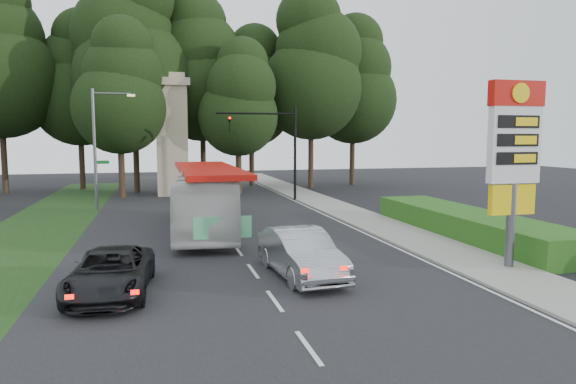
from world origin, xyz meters
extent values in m
plane|color=black|center=(0.00, 0.00, 0.00)|extent=(120.00, 120.00, 0.00)
cube|color=black|center=(0.00, 12.00, 0.01)|extent=(14.00, 80.00, 0.02)
cube|color=gray|center=(8.50, 12.00, 0.06)|extent=(3.00, 80.00, 0.12)
cube|color=#193814|center=(-9.50, 18.00, 0.01)|extent=(5.00, 50.00, 0.02)
cube|color=#255416|center=(11.50, 8.00, 0.60)|extent=(3.00, 14.00, 1.20)
cylinder|color=#59595E|center=(9.20, 2.00, 1.60)|extent=(0.32, 0.32, 3.20)
cube|color=yellow|center=(9.20, 2.00, 2.60)|extent=(1.80, 0.25, 1.10)
cube|color=silver|center=(9.20, 2.00, 4.60)|extent=(2.00, 0.35, 2.80)
cube|color=#BB100A|center=(9.20, 2.00, 6.40)|extent=(2.10, 0.40, 0.90)
cylinder|color=yellow|center=(9.20, 1.78, 6.40)|extent=(0.70, 0.05, 0.70)
cube|color=black|center=(9.20, 1.81, 5.40)|extent=(1.70, 0.04, 0.45)
cube|color=black|center=(9.20, 1.81, 4.75)|extent=(1.70, 0.04, 0.45)
cube|color=black|center=(9.20, 1.81, 4.10)|extent=(1.70, 0.04, 0.45)
cylinder|color=black|center=(7.00, 24.00, 3.60)|extent=(0.20, 0.20, 7.20)
cylinder|color=black|center=(4.00, 24.00, 6.60)|extent=(6.00, 0.14, 0.14)
imported|color=black|center=(2.00, 24.00, 6.35)|extent=(0.18, 0.22, 1.10)
sphere|color=#FF0C05|center=(2.00, 23.85, 6.25)|extent=(0.18, 0.18, 0.18)
cylinder|color=#59595E|center=(-7.20, 22.00, 4.00)|extent=(0.20, 0.20, 8.00)
cylinder|color=#59595E|center=(-6.00, 22.00, 7.70)|extent=(2.40, 0.12, 0.12)
cube|color=#FFE599|center=(-4.80, 22.00, 7.60)|extent=(0.50, 0.22, 0.14)
cube|color=#0C591E|center=(-6.75, 22.00, 3.20)|extent=(0.85, 0.04, 0.22)
cube|color=#0C591E|center=(-7.20, 22.45, 2.90)|extent=(0.04, 0.85, 0.22)
cube|color=tan|center=(-2.00, 30.00, 4.50)|extent=(2.50, 2.50, 9.00)
cube|color=tan|center=(-2.00, 30.00, 9.30)|extent=(3.00, 3.00, 0.60)
cube|color=tan|center=(-2.00, 30.00, 9.80)|extent=(2.20, 2.20, 0.50)
cylinder|color=#2D2116|center=(-16.00, 35.00, 3.15)|extent=(0.50, 0.50, 6.30)
sphere|color=black|center=(-16.00, 35.00, 9.62)|extent=(9.80, 9.80, 9.80)
cylinder|color=#2D2116|center=(-10.00, 37.00, 2.70)|extent=(0.50, 0.50, 5.40)
sphere|color=black|center=(-10.00, 37.00, 8.25)|extent=(8.40, 8.40, 8.40)
sphere|color=black|center=(-10.00, 37.00, 11.25)|extent=(7.20, 7.20, 7.20)
sphere|color=black|center=(-10.00, 37.00, 13.80)|extent=(5.40, 5.40, 5.40)
cylinder|color=#2D2116|center=(-5.00, 33.00, 3.24)|extent=(0.50, 0.50, 6.48)
sphere|color=black|center=(-5.00, 33.00, 9.90)|extent=(10.08, 10.08, 10.08)
sphere|color=black|center=(-5.00, 33.00, 13.50)|extent=(8.64, 8.64, 8.64)
cylinder|color=#2D2116|center=(1.00, 35.00, 2.97)|extent=(0.50, 0.50, 5.94)
sphere|color=black|center=(1.00, 35.00, 9.08)|extent=(9.24, 9.24, 9.24)
sphere|color=black|center=(1.00, 35.00, 12.38)|extent=(7.92, 7.92, 7.92)
sphere|color=black|center=(1.00, 35.00, 15.18)|extent=(5.94, 5.94, 5.94)
cylinder|color=#2D2116|center=(6.00, 37.00, 2.61)|extent=(0.50, 0.50, 5.22)
sphere|color=black|center=(6.00, 37.00, 7.97)|extent=(8.12, 8.12, 8.12)
sphere|color=black|center=(6.00, 37.00, 10.88)|extent=(6.96, 6.96, 6.96)
sphere|color=black|center=(6.00, 37.00, 13.34)|extent=(5.22, 5.22, 5.22)
cylinder|color=#2D2116|center=(11.00, 33.00, 3.06)|extent=(0.50, 0.50, 6.12)
sphere|color=black|center=(11.00, 33.00, 9.35)|extent=(9.52, 9.52, 9.52)
sphere|color=black|center=(11.00, 33.00, 12.75)|extent=(8.16, 8.16, 8.16)
sphere|color=black|center=(11.00, 33.00, 15.64)|extent=(6.12, 6.12, 6.12)
cylinder|color=#2D2116|center=(16.00, 35.00, 2.79)|extent=(0.50, 0.50, 5.58)
sphere|color=black|center=(16.00, 35.00, 8.53)|extent=(8.68, 8.68, 8.68)
sphere|color=black|center=(16.00, 35.00, 11.62)|extent=(7.44, 7.44, 7.44)
sphere|color=black|center=(16.00, 35.00, 14.26)|extent=(5.58, 5.58, 5.58)
cylinder|color=#2D2116|center=(-6.00, 29.00, 2.34)|extent=(0.50, 0.50, 4.68)
sphere|color=black|center=(-6.00, 29.00, 7.15)|extent=(7.28, 7.28, 7.28)
sphere|color=black|center=(-6.00, 29.00, 9.75)|extent=(6.24, 6.24, 6.24)
sphere|color=black|center=(-6.00, 29.00, 11.96)|extent=(4.68, 4.68, 4.68)
cylinder|color=#2D2116|center=(3.50, 29.50, 2.16)|extent=(0.50, 0.50, 4.32)
sphere|color=black|center=(3.50, 29.50, 6.60)|extent=(6.72, 6.72, 6.72)
sphere|color=black|center=(3.50, 29.50, 9.00)|extent=(5.76, 5.76, 5.76)
sphere|color=black|center=(3.50, 29.50, 11.04)|extent=(4.32, 4.32, 4.32)
imported|color=silver|center=(-0.75, 12.50, 1.67)|extent=(4.15, 12.20, 3.33)
imported|color=#A1A3A9|center=(1.50, 2.94, 0.83)|extent=(2.15, 5.17, 1.66)
imported|color=black|center=(-4.74, 2.47, 0.70)|extent=(2.69, 5.18, 1.39)
camera|label=1|loc=(-3.28, -13.89, 4.86)|focal=32.00mm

